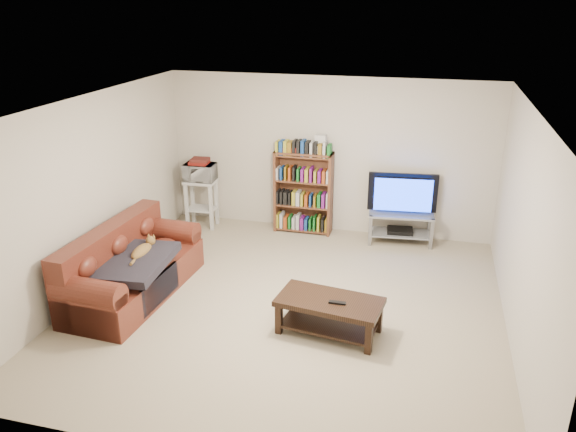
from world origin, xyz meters
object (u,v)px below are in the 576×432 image
(bookshelf, at_px, (303,191))
(coffee_table, at_px, (329,310))
(tv_stand, at_px, (401,222))
(sofa, at_px, (129,271))

(bookshelf, bearing_deg, coffee_table, -71.28)
(coffee_table, xyz_separation_m, bookshelf, (-0.93, 2.73, 0.38))
(coffee_table, height_order, tv_stand, tv_stand)
(sofa, xyz_separation_m, coffee_table, (2.56, -0.24, -0.02))
(sofa, relative_size, coffee_table, 1.74)
(tv_stand, bearing_deg, sofa, -148.20)
(tv_stand, height_order, bookshelf, bookshelf)
(tv_stand, relative_size, bookshelf, 0.76)
(coffee_table, distance_m, tv_stand, 2.73)
(tv_stand, bearing_deg, bookshelf, 171.77)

